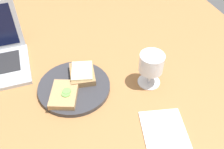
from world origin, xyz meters
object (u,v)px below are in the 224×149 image
(plate, at_px, (74,87))
(wine_glass, at_px, (151,64))
(sandwich_with_cucumber, at_px, (64,93))
(napkin, at_px, (164,130))
(sandwich_with_cheese, at_px, (83,73))

(plate, distance_m, wine_glass, 0.26)
(plate, height_order, sandwich_with_cucumber, sandwich_with_cucumber)
(wine_glass, bearing_deg, napkin, -101.09)
(plate, bearing_deg, wine_glass, -11.67)
(wine_glass, distance_m, napkin, 0.20)
(plate, relative_size, sandwich_with_cheese, 2.11)
(sandwich_with_cucumber, bearing_deg, wine_glass, -3.77)
(sandwich_with_cheese, distance_m, sandwich_with_cucumber, 0.10)
(plate, xyz_separation_m, sandwich_with_cheese, (0.04, 0.03, 0.02))
(plate, distance_m, napkin, 0.31)
(sandwich_with_cheese, bearing_deg, sandwich_with_cucumber, -139.97)
(wine_glass, bearing_deg, sandwich_with_cheese, 158.31)
(wine_glass, relative_size, napkin, 0.84)
(sandwich_with_cucumber, bearing_deg, napkin, -40.15)
(sandwich_with_cucumber, bearing_deg, sandwich_with_cheese, 40.03)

